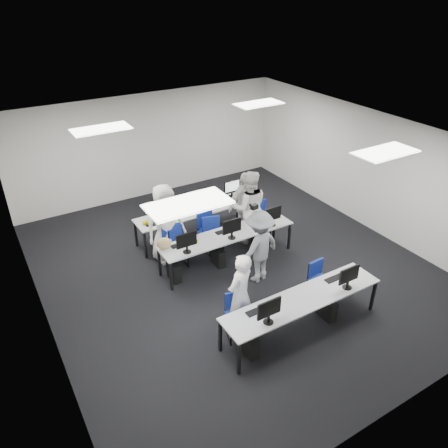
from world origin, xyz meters
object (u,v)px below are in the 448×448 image
chair_2 (176,253)px  student_0 (240,294)px  photographer (259,247)px  desk_front (303,301)px  chair_0 (238,324)px  desk_mid (227,236)px  chair_6 (209,235)px  student_3 (244,205)px  chair_1 (319,287)px  chair_3 (210,238)px  student_2 (165,223)px  chair_4 (259,227)px  student_1 (249,207)px  chair_5 (171,246)px  chair_7 (252,223)px

chair_2 → student_0: (0.09, -2.52, 0.53)m
chair_2 → photographer: photographer is taller
desk_front → chair_0: size_ratio=3.73×
desk_mid → chair_0: 2.42m
chair_6 → student_3: bearing=17.3°
chair_1 → student_3: 2.96m
student_3 → chair_2: bearing=179.2°
chair_3 → student_2: (-1.04, 0.17, 0.64)m
chair_4 → chair_6: (-1.27, 0.29, -0.01)m
chair_4 → student_3: (-0.26, 0.31, 0.55)m
chair_4 → student_2: size_ratio=0.51×
photographer → chair_6: bearing=-92.7°
chair_2 → student_1: 2.09m
student_2 → student_3: 2.11m
desk_front → student_3: 3.57m
photographer → chair_5: bearing=-65.8°
chair_0 → chair_3: size_ratio=0.92×
student_0 → photographer: size_ratio=1.00×
student_3 → desk_front: bearing=-115.8°
chair_0 → chair_7: size_ratio=0.96×
chair_0 → chair_4: size_ratio=0.90×
chair_4 → student_2: 2.48m
desk_mid → photographer: 0.94m
chair_3 → student_1: (1.01, -0.13, 0.63)m
chair_6 → desk_front: bearing=-73.6°
student_3 → desk_mid: bearing=-149.8°
chair_1 → chair_5: bearing=120.2°
chair_0 → chair_5: chair_0 is taller
student_1 → chair_5: bearing=13.7°
chair_0 → chair_6: 3.12m
student_2 → student_3: size_ratio=1.10×
chair_0 → desk_mid: bearing=80.2°
chair_5 → photographer: bearing=-70.4°
chair_7 → chair_1: bearing=-115.6°
chair_5 → student_3: bearing=-16.3°
chair_7 → student_2: size_ratio=0.48×
chair_3 → student_3: student_3 is taller
desk_mid → chair_4: size_ratio=3.37×
desk_front → chair_0: 1.24m
chair_5 → chair_7: (2.23, -0.08, 0.01)m
chair_6 → student_2: bearing=-165.4°
desk_front → chair_5: chair_5 is taller
chair_3 → chair_7: bearing=-4.3°
chair_6 → chair_7: size_ratio=1.02×
desk_mid → desk_front: bearing=-90.0°
chair_1 → chair_2: chair_2 is taller
desk_mid → student_3: 1.30m
chair_4 → student_2: student_2 is taller
chair_1 → chair_4: bearing=79.6°
desk_front → chair_4: size_ratio=3.37×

